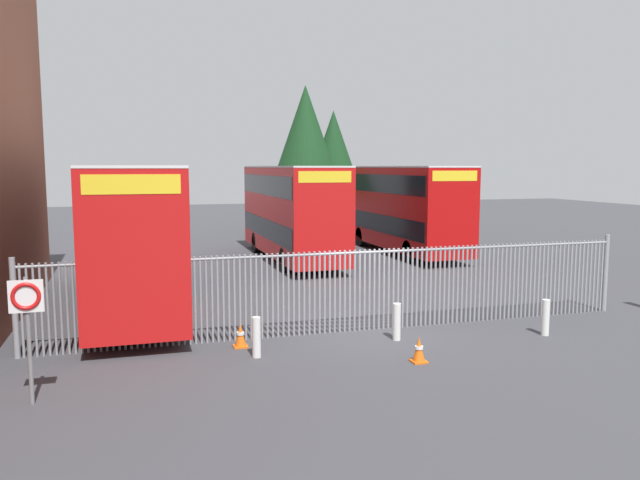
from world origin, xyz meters
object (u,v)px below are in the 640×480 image
object	(u,v)px
bollard_near_right	(545,317)
traffic_cone_mid_forecourt	(419,350)
bollard_center_front	(397,322)
speed_limit_sign_post	(27,311)
double_decker_bus_behind_fence_left	(402,205)
bollard_near_left	(256,337)
double_decker_bus_near_gate	(134,231)
double_decker_bus_behind_fence_right	(291,209)
traffic_cone_by_gate	(240,336)

from	to	relation	value
bollard_near_right	traffic_cone_mid_forecourt	size ratio (longest dim) A/B	1.61
bollard_center_front	speed_limit_sign_post	world-z (taller)	speed_limit_sign_post
double_decker_bus_behind_fence_left	bollard_near_left	size ratio (longest dim) A/B	11.38
double_decker_bus_near_gate	bollard_near_right	world-z (taller)	double_decker_bus_near_gate
traffic_cone_mid_forecourt	double_decker_bus_behind_fence_left	bearing A→B (deg)	67.01
double_decker_bus_behind_fence_left	traffic_cone_mid_forecourt	distance (m)	18.33
double_decker_bus_behind_fence_right	bollard_near_right	size ratio (longest dim) A/B	11.38
double_decker_bus_near_gate	double_decker_bus_behind_fence_left	xyz separation A→B (m)	(13.18, 9.30, 0.00)
double_decker_bus_behind_fence_right	traffic_cone_by_gate	world-z (taller)	double_decker_bus_behind_fence_right
double_decker_bus_behind_fence_right	bollard_near_right	bearing A→B (deg)	-78.02
double_decker_bus_behind_fence_right	bollard_near_left	world-z (taller)	double_decker_bus_behind_fence_right
double_decker_bus_near_gate	bollard_near_left	size ratio (longest dim) A/B	11.38
double_decker_bus_behind_fence_left	double_decker_bus_behind_fence_right	xyz separation A→B (m)	(-6.08, -0.91, 0.00)
traffic_cone_by_gate	bollard_center_front	bearing A→B (deg)	-7.77
double_decker_bus_behind_fence_right	traffic_cone_by_gate	distance (m)	14.46
double_decker_bus_behind_fence_right	bollard_center_front	bearing A→B (deg)	-93.17
double_decker_bus_near_gate	bollard_near_left	world-z (taller)	double_decker_bus_near_gate
bollard_near_left	bollard_center_front	size ratio (longest dim) A/B	1.00
double_decker_bus_near_gate	bollard_center_front	world-z (taller)	double_decker_bus_near_gate
double_decker_bus_near_gate	traffic_cone_by_gate	bearing A→B (deg)	-64.78
bollard_near_right	double_decker_bus_behind_fence_left	bearing A→B (deg)	79.33
speed_limit_sign_post	bollard_near_right	bearing A→B (deg)	6.18
double_decker_bus_behind_fence_left	bollard_center_front	xyz separation A→B (m)	(-6.86, -14.96, -1.95)
bollard_near_left	double_decker_bus_behind_fence_left	bearing A→B (deg)	55.49
double_decker_bus_near_gate	bollard_near_right	bearing A→B (deg)	-31.88
bollard_near_right	speed_limit_sign_post	world-z (taller)	speed_limit_sign_post
double_decker_bus_behind_fence_right	speed_limit_sign_post	bearing A→B (deg)	-119.28
bollard_near_left	traffic_cone_by_gate	bearing A→B (deg)	103.75
double_decker_bus_behind_fence_left	bollard_near_right	xyz separation A→B (m)	(-2.95, -15.66, -1.95)
bollard_near_right	traffic_cone_by_gate	bearing A→B (deg)	171.01
double_decker_bus_near_gate	speed_limit_sign_post	size ratio (longest dim) A/B	4.50
speed_limit_sign_post	traffic_cone_mid_forecourt	bearing A→B (deg)	1.52
double_decker_bus_behind_fence_left	double_decker_bus_near_gate	bearing A→B (deg)	-144.80
double_decker_bus_near_gate	speed_limit_sign_post	xyz separation A→B (m)	(-1.90, -7.68, -0.65)
double_decker_bus_behind_fence_left	bollard_center_front	world-z (taller)	double_decker_bus_behind_fence_left
double_decker_bus_near_gate	traffic_cone_mid_forecourt	bearing A→B (deg)	-50.88
bollard_center_front	traffic_cone_by_gate	xyz separation A→B (m)	(-3.91, 0.53, -0.19)
double_decker_bus_near_gate	double_decker_bus_behind_fence_left	size ratio (longest dim) A/B	1.00
double_decker_bus_behind_fence_right	bollard_center_front	distance (m)	14.20
double_decker_bus_behind_fence_right	speed_limit_sign_post	size ratio (longest dim) A/B	4.50
traffic_cone_mid_forecourt	double_decker_bus_near_gate	bearing A→B (deg)	129.12
bollard_near_left	bollard_center_front	distance (m)	3.71
double_decker_bus_behind_fence_right	double_decker_bus_near_gate	bearing A→B (deg)	-130.26
bollard_near_left	bollard_near_right	bearing A→B (deg)	-2.45
bollard_near_left	traffic_cone_mid_forecourt	bearing A→B (deg)	-22.57
double_decker_bus_behind_fence_left	speed_limit_sign_post	size ratio (longest dim) A/B	4.50
double_decker_bus_near_gate	traffic_cone_mid_forecourt	distance (m)	9.86
bollard_near_right	double_decker_bus_behind_fence_right	bearing A→B (deg)	101.98
double_decker_bus_behind_fence_left	traffic_cone_mid_forecourt	world-z (taller)	double_decker_bus_behind_fence_left
traffic_cone_by_gate	bollard_near_left	bearing A→B (deg)	-76.25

